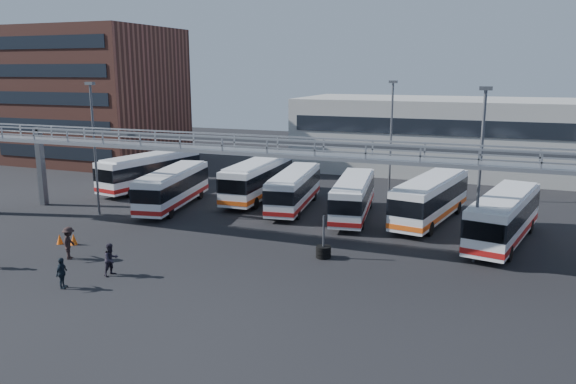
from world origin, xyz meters
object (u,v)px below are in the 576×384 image
(cone_left, at_px, (60,239))
(bus_4, at_px, (294,188))
(light_pole_mid, at_px, (480,166))
(bus_7, at_px, (504,216))
(bus_2, at_px, (173,186))
(light_pole_left, at_px, (94,142))
(pedestrian_c, at_px, (69,243))
(pedestrian_d, at_px, (62,273))
(light_pole_back, at_px, (391,133))
(bus_1, at_px, (150,170))
(tire_stack, at_px, (323,251))
(bus_6, at_px, (431,198))
(pedestrian_b, at_px, (111,259))
(bus_3, at_px, (258,178))
(cone_right, at_px, (74,239))
(bus_5, at_px, (353,196))

(cone_left, bearing_deg, bus_4, 52.91)
(light_pole_mid, xyz_separation_m, bus_7, (1.53, 4.46, -3.88))
(bus_2, bearing_deg, cone_left, -107.69)
(light_pole_left, relative_size, light_pole_mid, 1.00)
(pedestrian_c, height_order, pedestrian_d, pedestrian_c)
(light_pole_back, xyz_separation_m, cone_left, (-17.34, -21.11, -5.40))
(pedestrian_c, bearing_deg, bus_1, -3.01)
(light_pole_left, distance_m, bus_7, 29.98)
(tire_stack, bearing_deg, cone_left, -167.91)
(bus_6, bearing_deg, pedestrian_d, -118.15)
(cone_left, bearing_deg, light_pole_left, 110.55)
(pedestrian_c, distance_m, pedestrian_d, 4.85)
(light_pole_left, height_order, bus_7, light_pole_left)
(pedestrian_b, bearing_deg, bus_6, -26.23)
(bus_4, height_order, pedestrian_b, bus_4)
(bus_3, distance_m, cone_right, 17.38)
(light_pole_mid, xyz_separation_m, tire_stack, (-8.50, -2.50, -5.29))
(pedestrian_c, distance_m, cone_right, 2.95)
(light_pole_mid, bearing_deg, light_pole_back, 118.07)
(bus_6, xyz_separation_m, pedestrian_d, (-16.07, -20.14, -1.03))
(bus_2, relative_size, cone_right, 14.71)
(light_pole_mid, distance_m, bus_3, 21.67)
(light_pole_left, relative_size, tire_stack, 3.90)
(pedestrian_c, distance_m, cone_left, 3.48)
(bus_3, bearing_deg, pedestrian_c, -104.66)
(bus_2, bearing_deg, light_pole_mid, -22.13)
(bus_3, height_order, tire_stack, bus_3)
(bus_3, xyz_separation_m, bus_5, (9.35, -3.14, -0.18))
(bus_3, bearing_deg, bus_6, -11.19)
(pedestrian_c, bearing_deg, pedestrian_d, -166.12)
(pedestrian_d, bearing_deg, bus_4, -28.75)
(bus_6, bearing_deg, tire_stack, -104.39)
(bus_1, xyz_separation_m, pedestrian_c, (7.10, -18.66, -0.88))
(light_pole_back, height_order, bus_1, light_pole_back)
(pedestrian_b, xyz_separation_m, pedestrian_c, (-4.12, 1.35, 0.07))
(light_pole_left, bearing_deg, light_pole_mid, -2.05)
(bus_2, height_order, bus_6, bus_6)
(bus_6, bearing_deg, bus_7, -25.23)
(pedestrian_b, bearing_deg, pedestrian_d, 169.06)
(pedestrian_b, xyz_separation_m, cone_left, (-6.83, 3.43, -0.58))
(bus_6, bearing_deg, cone_right, -135.56)
(bus_1, xyz_separation_m, bus_4, (15.28, -2.17, -0.15))
(bus_3, relative_size, bus_6, 1.00)
(bus_5, relative_size, tire_stack, 3.96)
(pedestrian_b, distance_m, cone_left, 7.67)
(bus_6, height_order, pedestrian_c, bus_6)
(bus_6, height_order, pedestrian_d, bus_6)
(bus_5, distance_m, pedestrian_b, 19.21)
(light_pole_back, distance_m, pedestrian_c, 27.82)
(bus_3, height_order, bus_7, bus_3)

